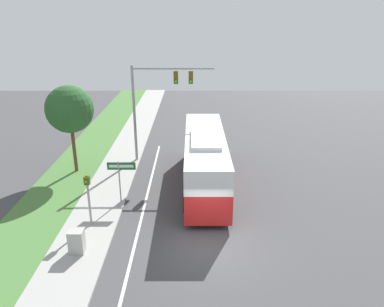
% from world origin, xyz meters
% --- Properties ---
extents(ground_plane, '(80.00, 80.00, 0.00)m').
position_xyz_m(ground_plane, '(0.00, 0.00, 0.00)').
color(ground_plane, '#424244').
extents(sidewalk, '(2.80, 80.00, 0.12)m').
position_xyz_m(sidewalk, '(-6.20, 0.00, 0.06)').
color(sidewalk, '#9E9E99').
rests_on(sidewalk, ground_plane).
extents(grass_verge, '(3.60, 80.00, 0.10)m').
position_xyz_m(grass_verge, '(-9.40, 0.00, 0.05)').
color(grass_verge, '#477538').
rests_on(grass_verge, ground_plane).
extents(lane_divider_near, '(0.14, 30.00, 0.01)m').
position_xyz_m(lane_divider_near, '(-3.60, 0.00, 0.00)').
color(lane_divider_near, silver).
rests_on(lane_divider_near, ground_plane).
extents(bus, '(2.69, 11.36, 3.64)m').
position_xyz_m(bus, '(0.04, 7.12, 1.98)').
color(bus, red).
rests_on(bus, ground_plane).
extents(signal_gantry, '(5.93, 0.41, 7.26)m').
position_xyz_m(signal_gantry, '(-3.38, 11.56, 5.12)').
color(signal_gantry, '#939399').
rests_on(signal_gantry, ground_plane).
extents(pedestrian_signal, '(0.28, 0.34, 2.88)m').
position_xyz_m(pedestrian_signal, '(-6.16, 2.06, 1.97)').
color(pedestrian_signal, '#939399').
rests_on(pedestrian_signal, ground_plane).
extents(street_sign, '(1.65, 0.08, 2.69)m').
position_xyz_m(street_sign, '(-4.94, 4.61, 1.97)').
color(street_sign, '#939399').
rests_on(street_sign, ground_plane).
extents(utility_cabinet, '(0.69, 0.55, 1.13)m').
position_xyz_m(utility_cabinet, '(-6.17, -0.45, 0.68)').
color(utility_cabinet, '#A8A8A3').
rests_on(utility_cabinet, sidewalk).
extents(roadside_tree, '(3.23, 3.23, 6.12)m').
position_xyz_m(roadside_tree, '(-9.07, 9.38, 4.59)').
color(roadside_tree, brown).
rests_on(roadside_tree, grass_verge).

